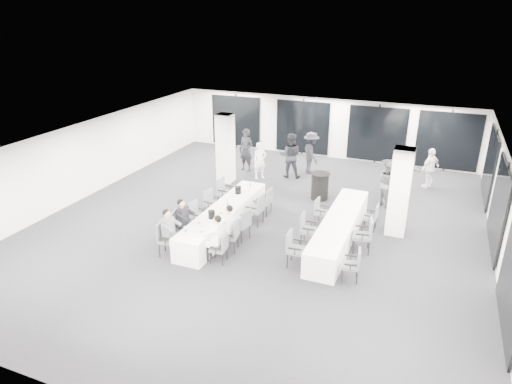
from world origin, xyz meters
TOP-DOWN VIEW (x-y plane):
  - room at (0.89, 1.11)m, footprint 14.04×16.04m
  - column_left at (-2.80, 3.20)m, footprint 0.60×0.60m
  - column_right at (4.20, 1.00)m, footprint 0.60×0.60m
  - banquet_table_main at (-0.95, -0.81)m, footprint 0.90×5.00m
  - banquet_table_side at (2.65, -0.19)m, footprint 0.90×5.00m
  - cocktail_table at (1.25, 2.81)m, footprint 0.73×0.73m
  - chair_main_left_near at (-1.79, -2.92)m, footprint 0.61×0.64m
  - chair_main_left_second at (-1.79, -2.14)m, footprint 0.62×0.65m
  - chair_main_left_mid at (-1.78, -1.10)m, footprint 0.53×0.57m
  - chair_main_left_fourth at (-1.78, -0.09)m, footprint 0.58×0.61m
  - chair_main_left_far at (-1.79, 0.94)m, footprint 0.55×0.60m
  - chair_main_right_near at (-0.12, -2.71)m, footprint 0.48×0.52m
  - chair_main_right_second at (-0.12, -1.97)m, footprint 0.53×0.57m
  - chair_main_right_mid at (-0.11, -1.25)m, footprint 0.60×0.64m
  - chair_main_right_fourth at (-0.11, -0.08)m, footprint 0.56×0.61m
  - chair_main_right_far at (-0.11, 0.75)m, footprint 0.50×0.56m
  - chair_side_left_near at (1.81, -2.09)m, footprint 0.53×0.59m
  - chair_side_left_mid at (1.81, -0.81)m, footprint 0.53×0.59m
  - chair_side_left_far at (1.82, 0.72)m, footprint 0.48×0.52m
  - chair_side_right_near at (3.47, -2.23)m, footprint 0.53×0.56m
  - chair_side_right_mid at (3.48, -0.58)m, footprint 0.62×0.65m
  - chair_side_right_far at (3.47, 0.95)m, footprint 0.44×0.49m
  - seated_guest_a at (-1.62, -2.90)m, footprint 0.50×0.38m
  - seated_guest_b at (-1.62, -2.12)m, footprint 0.50×0.38m
  - seated_guest_c at (-0.28, -2.72)m, footprint 0.50×0.38m
  - seated_guest_d at (-0.28, -1.98)m, footprint 0.50×0.38m
  - standing_guest_a at (-1.65, 4.06)m, footprint 0.81×0.80m
  - standing_guest_b at (-0.53, 4.67)m, footprint 1.15×0.84m
  - standing_guest_c at (0.14, 5.47)m, footprint 1.32×1.47m
  - standing_guest_d at (4.95, 5.58)m, footprint 1.12×1.23m
  - standing_guest_f at (3.80, 4.83)m, footprint 1.98×1.45m
  - standing_guest_g at (-2.56, 4.74)m, footprint 0.88×0.76m
  - standing_guest_h at (3.63, 3.13)m, footprint 1.03×1.04m
  - ice_bucket_near at (-0.95, -1.63)m, footprint 0.21×0.21m
  - ice_bucket_far at (-1.02, 0.48)m, footprint 0.22×0.22m
  - water_bottle_a at (-1.17, -2.80)m, footprint 0.07×0.07m
  - water_bottle_b at (-0.89, -0.65)m, footprint 0.07×0.07m
  - water_bottle_c at (-0.87, 1.19)m, footprint 0.07×0.07m
  - plate_a at (-1.14, -2.10)m, footprint 0.21×0.21m
  - plate_b at (-0.80, -2.57)m, footprint 0.22×0.22m
  - plate_c at (-0.84, -1.21)m, footprint 0.20×0.20m
  - wine_glass at (-0.82, -2.90)m, footprint 0.08×0.08m

SIDE VIEW (x-z plane):
  - banquet_table_main at x=-0.95m, z-range 0.00..0.75m
  - banquet_table_side at x=2.65m, z-range 0.00..0.75m
  - chair_side_right_far at x=3.47m, z-range 0.06..0.92m
  - chair_main_right_near at x=-0.12m, z-range 0.06..0.93m
  - chair_side_left_far at x=1.82m, z-range 0.06..0.94m
  - cocktail_table at x=1.25m, z-range 0.01..1.01m
  - chair_side_right_near at x=3.47m, z-range 0.06..0.96m
  - chair_main_right_second at x=-0.12m, z-range 0.07..0.99m
  - chair_main_left_mid at x=-1.78m, z-range 0.07..0.99m
  - chair_main_left_fourth at x=-1.78m, z-range 0.07..1.02m
  - chair_main_right_far at x=-0.11m, z-range 0.07..1.03m
  - chair_side_left_mid at x=1.81m, z-range 0.07..1.07m
  - chair_main_left_far at x=-1.79m, z-range 0.07..1.08m
  - chair_side_left_near at x=1.81m, z-range 0.07..1.08m
  - chair_main_right_mid at x=-0.11m, z-range 0.07..1.08m
  - chair_main_left_near at x=-1.79m, z-range 0.07..1.09m
  - chair_main_left_second at x=-1.79m, z-range 0.07..1.10m
  - chair_side_right_mid at x=3.48m, z-range 0.07..1.12m
  - chair_main_right_fourth at x=-0.11m, z-range 0.07..1.12m
  - plate_c at x=-0.84m, z-range 0.75..0.78m
  - plate_a at x=-1.14m, z-range 0.75..0.78m
  - plate_b at x=-0.80m, z-range 0.75..0.78m
  - seated_guest_a at x=-1.62m, z-range 0.09..1.53m
  - seated_guest_b at x=-1.62m, z-range 0.09..1.53m
  - seated_guest_c at x=-0.28m, z-range 0.09..1.53m
  - seated_guest_d at x=-0.28m, z-range 0.09..1.53m
  - water_bottle_c at x=-0.87m, z-range 0.75..0.96m
  - water_bottle_b at x=-0.89m, z-range 0.75..0.96m
  - water_bottle_a at x=-1.17m, z-range 0.75..0.97m
  - standing_guest_a at x=-1.65m, z-range 0.00..1.73m
  - ice_bucket_near at x=-0.95m, z-range 0.75..0.99m
  - ice_bucket_far at x=-1.02m, z-range 0.75..1.00m
  - wine_glass at x=-0.82m, z-range 0.80..0.99m
  - standing_guest_d at x=4.95m, z-range 0.00..1.83m
  - standing_guest_h at x=3.63m, z-range 0.00..1.89m
  - standing_guest_f at x=3.80m, z-range 0.00..2.02m
  - standing_guest_c at x=0.14m, z-range 0.00..2.04m
  - standing_guest_g at x=-2.56m, z-range 0.00..2.11m
  - standing_guest_b at x=-0.53m, z-range 0.00..2.14m
  - room at x=0.89m, z-range -0.03..2.81m
  - column_left at x=-2.80m, z-range 0.00..2.80m
  - column_right at x=4.20m, z-range 0.00..2.80m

